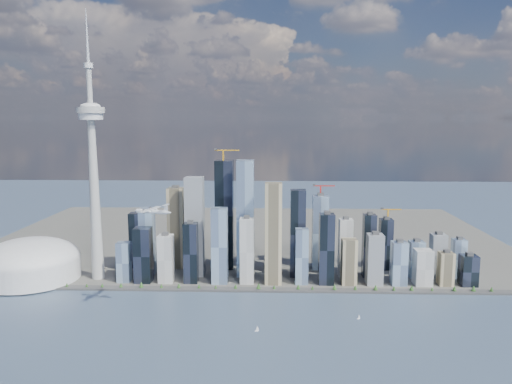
{
  "coord_description": "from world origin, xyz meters",
  "views": [
    {
      "loc": [
        68.12,
        -698.54,
        338.84
      ],
      "look_at": [
        36.62,
        260.0,
        196.78
      ],
      "focal_mm": 35.0,
      "sensor_mm": 36.0,
      "label": 1
    }
  ],
  "objects_px": {
    "airplane": "(152,211)",
    "sailboat_west": "(257,329)",
    "needle_tower": "(93,169)",
    "dome_stadium": "(30,262)",
    "sailboat_east": "(359,317)"
  },
  "relations": [
    {
      "from": "needle_tower",
      "to": "airplane",
      "type": "height_order",
      "value": "needle_tower"
    },
    {
      "from": "needle_tower",
      "to": "dome_stadium",
      "type": "distance_m",
      "value": 241.4
    },
    {
      "from": "sailboat_west",
      "to": "sailboat_east",
      "type": "bearing_deg",
      "value": -4.33
    },
    {
      "from": "airplane",
      "to": "sailboat_east",
      "type": "distance_m",
      "value": 394.29
    },
    {
      "from": "sailboat_east",
      "to": "needle_tower",
      "type": "bearing_deg",
      "value": 135.29
    },
    {
      "from": "needle_tower",
      "to": "airplane",
      "type": "xyz_separation_m",
      "value": [
        166.99,
        -192.22,
        -51.2
      ]
    },
    {
      "from": "dome_stadium",
      "to": "sailboat_west",
      "type": "xyz_separation_m",
      "value": [
        484.89,
        -239.25,
        -36.12
      ]
    },
    {
      "from": "dome_stadium",
      "to": "sailboat_east",
      "type": "xyz_separation_m",
      "value": [
        656.83,
        -184.26,
        -36.66
      ]
    },
    {
      "from": "airplane",
      "to": "sailboat_west",
      "type": "height_order",
      "value": "airplane"
    },
    {
      "from": "needle_tower",
      "to": "dome_stadium",
      "type": "relative_size",
      "value": 2.75
    },
    {
      "from": "dome_stadium",
      "to": "sailboat_east",
      "type": "relative_size",
      "value": 23.12
    },
    {
      "from": "airplane",
      "to": "sailboat_east",
      "type": "xyz_separation_m",
      "value": [
        349.84,
        -2.04,
        -181.87
      ]
    },
    {
      "from": "sailboat_west",
      "to": "sailboat_east",
      "type": "xyz_separation_m",
      "value": [
        171.93,
        54.99,
        -0.54
      ]
    },
    {
      "from": "airplane",
      "to": "sailboat_west",
      "type": "distance_m",
      "value": 260.35
    },
    {
      "from": "needle_tower",
      "to": "sailboat_west",
      "type": "xyz_separation_m",
      "value": [
        344.89,
        -249.25,
        -232.53
      ]
    }
  ]
}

